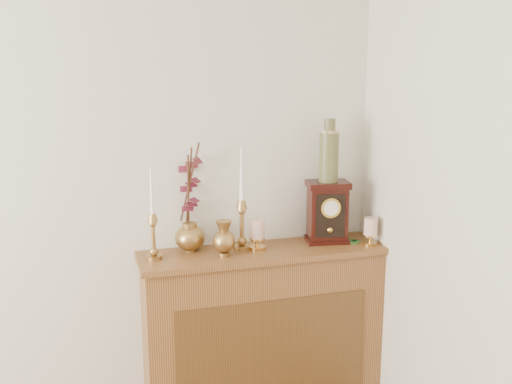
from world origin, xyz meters
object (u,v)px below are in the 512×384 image
object	(u,v)px
bud_vase	(224,239)
ginger_jar	(190,201)
candlestick_left	(153,229)
mantel_clock	(327,212)
ceramic_vase	(329,154)
candlestick_center	(242,217)

from	to	relation	value
bud_vase	ginger_jar	world-z (taller)	ginger_jar
candlestick_left	mantel_clock	size ratio (longest dim) A/B	1.42
mantel_clock	ceramic_vase	size ratio (longest dim) A/B	1.00
bud_vase	candlestick_center	bearing A→B (deg)	35.72
ginger_jar	ceramic_vase	bearing A→B (deg)	-6.37
candlestick_left	ceramic_vase	world-z (taller)	ceramic_vase
candlestick_left	candlestick_center	distance (m)	0.44
candlestick_left	candlestick_center	xyz separation A→B (m)	(0.44, 0.03, 0.02)
mantel_clock	ceramic_vase	distance (m)	0.30
candlestick_left	bud_vase	size ratio (longest dim) A/B	2.57
bud_vase	ceramic_vase	size ratio (longest dim) A/B	0.55
candlestick_center	ceramic_vase	size ratio (longest dim) A/B	1.61
candlestick_left	ginger_jar	xyz separation A→B (m)	(0.20, 0.11, 0.10)
candlestick_center	ginger_jar	world-z (taller)	ginger_jar
candlestick_center	bud_vase	xyz separation A→B (m)	(-0.11, -0.08, -0.08)
candlestick_center	mantel_clock	distance (m)	0.45
candlestick_left	mantel_clock	distance (m)	0.89
candlestick_center	ceramic_vase	world-z (taller)	ceramic_vase
bud_vase	mantel_clock	bearing A→B (deg)	7.87
ceramic_vase	candlestick_center	bearing A→B (deg)	-179.70
ginger_jar	mantel_clock	bearing A→B (deg)	-6.60
ginger_jar	mantel_clock	world-z (taller)	ginger_jar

